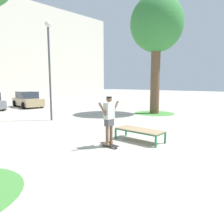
% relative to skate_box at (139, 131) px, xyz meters
% --- Properties ---
extents(ground_plane, '(120.00, 120.00, 0.00)m').
position_rel_skate_box_xyz_m(ground_plane, '(0.19, -0.32, -0.41)').
color(ground_plane, '#B2AA9E').
extents(skate_box, '(0.86, 1.94, 0.46)m').
position_rel_skate_box_xyz_m(skate_box, '(0.00, 0.00, 0.00)').
color(skate_box, '#237A4C').
rests_on(skate_box, ground).
extents(skateboard, '(0.23, 0.81, 0.09)m').
position_rel_skate_box_xyz_m(skateboard, '(-1.37, 0.29, -0.34)').
color(skateboard, black).
rests_on(skateboard, ground).
extents(skater, '(1.00, 0.29, 1.69)m').
position_rel_skate_box_xyz_m(skater, '(-1.37, 0.30, 0.66)').
color(skater, brown).
rests_on(skater, skateboard).
extents(tree_near_right, '(3.81, 3.81, 8.52)m').
position_rel_skate_box_xyz_m(tree_near_right, '(7.05, 3.92, 5.95)').
color(tree_near_right, brown).
rests_on(tree_near_right, ground).
extents(grass_patch_near_right, '(3.01, 3.01, 0.01)m').
position_rel_skate_box_xyz_m(grass_patch_near_right, '(7.05, 3.92, -0.41)').
color(grass_patch_near_right, '#47893D').
rests_on(grass_patch_near_right, ground).
extents(car_tan, '(2.17, 4.32, 1.50)m').
position_rel_skate_box_xyz_m(car_tan, '(2.20, 15.15, 0.28)').
color(car_tan, tan).
rests_on(car_tan, ground).
extents(light_post, '(0.36, 0.36, 5.83)m').
position_rel_skate_box_xyz_m(light_post, '(-0.00, 6.72, 3.41)').
color(light_post, '#4C4C51').
rests_on(light_post, ground).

